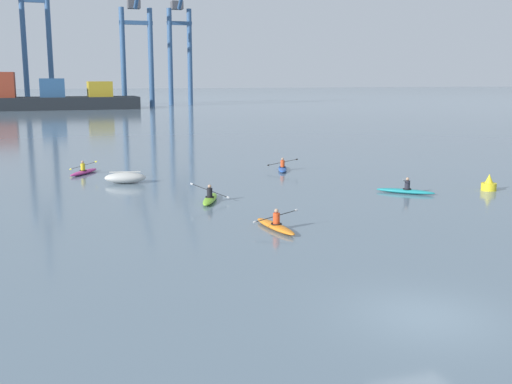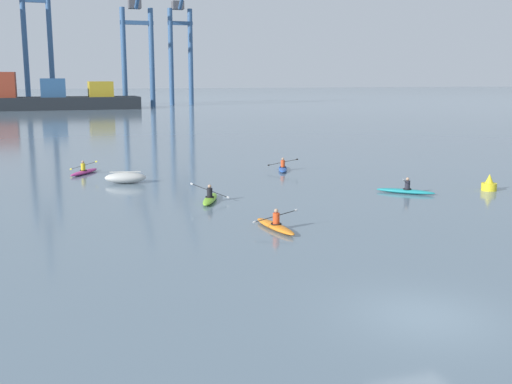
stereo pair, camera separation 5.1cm
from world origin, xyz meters
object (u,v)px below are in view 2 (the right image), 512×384
Objects in this scene: kayak_lime at (210,198)px; kayak_teal at (406,191)px; gantry_crane_east at (181,38)px; kayak_blue at (283,168)px; gantry_crane_east_mid at (138,38)px; container_barge at (51,98)px; kayak_magenta at (84,172)px; channel_buoy at (489,185)px; kayak_orange at (275,225)px; capsized_dinghy at (125,178)px; gantry_crane_west_mid at (36,25)px.

kayak_lime reaches higher than kayak_teal.
gantry_crane_east is 10.03× the size of kayak_blue.
gantry_crane_east_mid is 9.08× the size of kayak_lime.
kayak_magenta is at bearing -89.07° from container_barge.
kayak_lime is 11.50m from kayak_teal.
channel_buoy is 0.29× the size of kayak_orange.
gantry_crane_east reaches higher than capsized_dinghy.
kayak_lime is (-16.68, 2.07, -0.19)m from channel_buoy.
gantry_crane_east_mid reaches higher than capsized_dinghy.
kayak_magenta reaches higher than capsized_dinghy.
channel_buoy is at bearing -93.42° from gantry_crane_east.
gantry_crane_east reaches higher than kayak_orange.
kayak_teal is at bearing -80.36° from gantry_crane_west_mid.
kayak_teal is at bearing -38.08° from kayak_magenta.
gantry_crane_east_mid is at bearing 83.92° from kayak_lime.
capsized_dinghy is at bearing 108.57° from kayak_orange.
gantry_crane_west_mid is at bearing 93.00° from capsized_dinghy.
channel_buoy is at bearing -78.10° from gantry_crane_west_mid.
gantry_crane_east is 126.34m from kayak_teal.
container_barge is 10.64× the size of kayak_blue.
kayak_magenta is (-7.19, 19.32, 0.00)m from kayak_orange.
container_barge is 113.11m from channel_buoy.
gantry_crane_east_mid is 14.92m from gantry_crane_east.
channel_buoy is 16.81m from kayak_lime.
gantry_crane_west_mid is 23.82m from gantry_crane_east_mid.
container_barge is 1.06× the size of gantry_crane_east.
kayak_blue reaches higher than capsized_dinghy.
capsized_dinghy is at bearing 149.69° from kayak_teal.
capsized_dinghy is 0.82× the size of kayak_blue.
capsized_dinghy is at bearing 116.05° from kayak_lime.
kayak_blue is at bearing 67.96° from kayak_orange.
channel_buoy is at bearing -77.63° from container_barge.
kayak_teal is (18.96, -109.72, -2.25)m from container_barge.
kayak_teal reaches higher than kayak_blue.
kayak_blue is 1.07× the size of kayak_magenta.
container_barge is 12.46× the size of kayak_teal.
container_barge is at bearing 99.81° from kayak_teal.
gantry_crane_west_mid is 116.67m from kayak_blue.
kayak_lime is 13.69m from kayak_magenta.
kayak_magenta is (-30.14, -110.99, -16.42)m from gantry_crane_east.
gantry_crane_east is 120.20m from capsized_dinghy.
container_barge is 0.95× the size of gantry_crane_west_mid.
gantry_crane_east is (33.89, 0.04, -2.22)m from gantry_crane_west_mid.
kayak_blue is 14.14m from kayak_magenta.
container_barge is 37.78m from gantry_crane_east.
gantry_crane_west_mid is 127.73m from kayak_teal.
container_barge is at bearing -81.61° from gantry_crane_west_mid.
kayak_orange is at bearing -80.22° from kayak_lime.
kayak_teal reaches higher than kayak_orange.
gantry_crane_west_mid reaches higher than capsized_dinghy.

